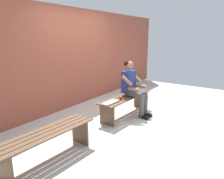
# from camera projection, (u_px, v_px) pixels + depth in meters

# --- Properties ---
(ground_plane) EXTENTS (10.00, 7.00, 0.04)m
(ground_plane) POSITION_uv_depth(u_px,v_px,m) (143.00, 149.00, 3.46)
(ground_plane) COLOR beige
(brick_wall) EXTENTS (9.50, 0.24, 2.48)m
(brick_wall) POSITION_uv_depth(u_px,v_px,m) (59.00, 60.00, 5.06)
(brick_wall) COLOR #9E4C38
(brick_wall) RESTS_ON ground
(bench_near) EXTENTS (1.63, 0.48, 0.45)m
(bench_near) POSITION_uv_depth(u_px,v_px,m) (126.00, 101.00, 4.80)
(bench_near) COLOR brown
(bench_near) RESTS_ON ground
(bench_far) EXTENTS (1.54, 0.48, 0.45)m
(bench_far) POSITION_uv_depth(u_px,v_px,m) (48.00, 139.00, 3.05)
(bench_far) COLOR brown
(bench_far) RESTS_ON ground
(person_seated) EXTENTS (0.50, 0.69, 1.26)m
(person_seated) POSITION_uv_depth(u_px,v_px,m) (133.00, 86.00, 4.77)
(person_seated) COLOR navy
(person_seated) RESTS_ON ground
(apple) EXTENTS (0.08, 0.08, 0.08)m
(apple) POSITION_uv_depth(u_px,v_px,m) (121.00, 98.00, 4.53)
(apple) COLOR red
(apple) RESTS_ON bench_near
(book_open) EXTENTS (0.42, 0.18, 0.02)m
(book_open) POSITION_uv_depth(u_px,v_px,m) (110.00, 103.00, 4.31)
(book_open) COLOR white
(book_open) RESTS_ON bench_near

